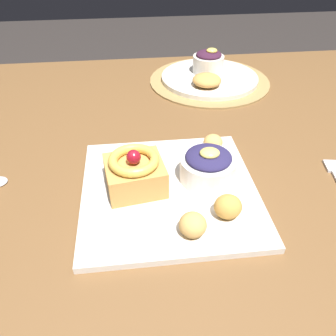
# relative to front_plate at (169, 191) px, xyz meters

# --- Properties ---
(dining_table) EXTENTS (1.54, 1.16, 0.73)m
(dining_table) POSITION_rel_front_plate_xyz_m (0.07, 0.08, -0.08)
(dining_table) COLOR brown
(dining_table) RESTS_ON ground_plane
(woven_placemat) EXTENTS (0.33, 0.33, 0.00)m
(woven_placemat) POSITION_rel_front_plate_xyz_m (0.17, 0.45, -0.00)
(woven_placemat) COLOR #997A47
(woven_placemat) RESTS_ON dining_table
(front_plate) EXTENTS (0.30, 0.30, 0.01)m
(front_plate) POSITION_rel_front_plate_xyz_m (0.00, 0.00, 0.00)
(front_plate) COLOR silver
(front_plate) RESTS_ON dining_table
(cake_slice) EXTENTS (0.11, 0.10, 0.08)m
(cake_slice) POSITION_rel_front_plate_xyz_m (-0.06, 0.01, 0.04)
(cake_slice) COLOR #C68E47
(cake_slice) RESTS_ON front_plate
(berry_ramekin) EXTENTS (0.10, 0.10, 0.07)m
(berry_ramekin) POSITION_rel_front_plate_xyz_m (0.07, 0.02, 0.03)
(berry_ramekin) COLOR white
(berry_ramekin) RESTS_ON front_plate
(fritter_front) EXTENTS (0.04, 0.04, 0.04)m
(fritter_front) POSITION_rel_front_plate_xyz_m (0.02, -0.10, 0.02)
(fritter_front) COLOR tan
(fritter_front) RESTS_ON front_plate
(fritter_middle) EXTENTS (0.04, 0.04, 0.04)m
(fritter_middle) POSITION_rel_front_plate_xyz_m (0.08, -0.07, 0.03)
(fritter_middle) COLOR gold
(fritter_middle) RESTS_ON front_plate
(fritter_back) EXTENTS (0.04, 0.04, 0.03)m
(fritter_back) POSITION_rel_front_plate_xyz_m (0.10, 0.11, 0.02)
(fritter_back) COLOR tan
(fritter_back) RESTS_ON front_plate
(back_plate) EXTENTS (0.27, 0.27, 0.01)m
(back_plate) POSITION_rel_front_plate_xyz_m (0.17, 0.45, 0.01)
(back_plate) COLOR silver
(back_plate) RESTS_ON woven_placemat
(back_ramekin) EXTENTS (0.09, 0.09, 0.07)m
(back_ramekin) POSITION_rel_front_plate_xyz_m (0.17, 0.48, 0.04)
(back_ramekin) COLOR silver
(back_ramekin) RESTS_ON back_plate
(back_pastry) EXTENTS (0.08, 0.08, 0.03)m
(back_pastry) POSITION_rel_front_plate_xyz_m (0.15, 0.39, 0.03)
(back_pastry) COLOR #C68E47
(back_pastry) RESTS_ON back_plate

